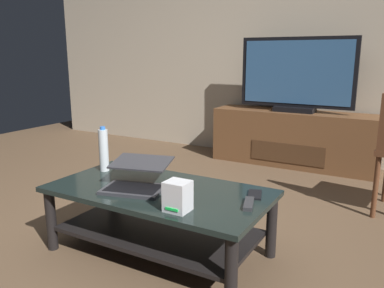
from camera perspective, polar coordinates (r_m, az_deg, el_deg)
name	(u,v)px	position (r m, az deg, el deg)	size (l,w,h in m)	color
ground_plane	(143,249)	(2.42, -7.23, -14.91)	(7.68, 7.68, 0.00)	brown
back_wall	(283,28)	(4.47, 13.14, 16.15)	(6.40, 0.12, 2.80)	#B2A38C
coffee_table	(159,208)	(2.26, -4.86, -9.36)	(1.25, 0.65, 0.39)	black
media_cabinet	(293,138)	(4.16, 14.58, 0.80)	(1.65, 0.42, 0.56)	brown
television	(296,76)	(4.06, 15.01, 9.54)	(1.14, 0.20, 0.74)	black
laptop	(137,178)	(2.22, -8.07, -4.94)	(0.41, 0.42, 0.15)	#333338
router_box	(178,196)	(1.89, -2.11, -7.62)	(0.12, 0.11, 0.15)	silver
water_bottle_near	(104,150)	(2.57, -12.77, -0.84)	(0.06, 0.06, 0.29)	silver
cell_phone	(255,195)	(2.13, 9.15, -7.30)	(0.07, 0.14, 0.01)	black
tv_remote	(249,204)	(1.99, 8.28, -8.62)	(0.04, 0.16, 0.02)	#2D2D30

